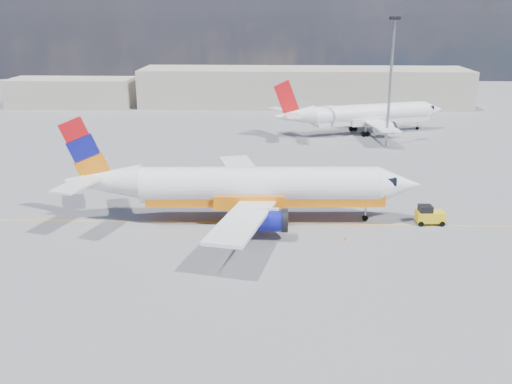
{
  "coord_description": "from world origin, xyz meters",
  "views": [
    {
      "loc": [
        -0.9,
        -49.96,
        20.45
      ],
      "look_at": [
        -2.76,
        2.29,
        3.5
      ],
      "focal_mm": 40.0,
      "sensor_mm": 36.0,
      "label": 1
    }
  ],
  "objects_px": {
    "second_jet": "(365,115)",
    "traffic_cone": "(346,238)",
    "main_jet": "(249,187)",
    "gse_tug": "(429,215)"
  },
  "relations": [
    {
      "from": "second_jet",
      "to": "traffic_cone",
      "type": "distance_m",
      "value": 48.11
    },
    {
      "from": "main_jet",
      "to": "gse_tug",
      "type": "xyz_separation_m",
      "value": [
        17.88,
        -0.17,
        -2.66
      ]
    },
    {
      "from": "second_jet",
      "to": "traffic_cone",
      "type": "bearing_deg",
      "value": -119.64
    },
    {
      "from": "gse_tug",
      "to": "traffic_cone",
      "type": "bearing_deg",
      "value": -154.27
    },
    {
      "from": "main_jet",
      "to": "second_jet",
      "type": "relative_size",
      "value": 1.13
    },
    {
      "from": "second_jet",
      "to": "traffic_cone",
      "type": "relative_size",
      "value": 59.38
    },
    {
      "from": "second_jet",
      "to": "gse_tug",
      "type": "xyz_separation_m",
      "value": [
        0.26,
        -42.64,
        -2.28
      ]
    },
    {
      "from": "second_jet",
      "to": "gse_tug",
      "type": "height_order",
      "value": "second_jet"
    },
    {
      "from": "main_jet",
      "to": "second_jet",
      "type": "height_order",
      "value": "main_jet"
    },
    {
      "from": "gse_tug",
      "to": "traffic_cone",
      "type": "xyz_separation_m",
      "value": [
        -8.71,
        -4.63,
        -0.65
      ]
    }
  ]
}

